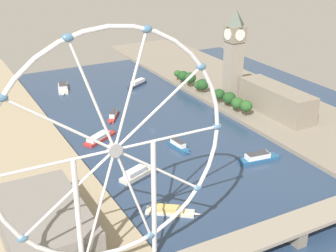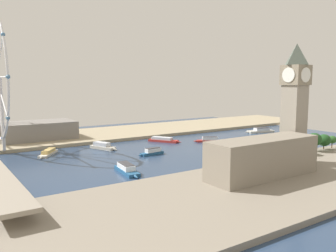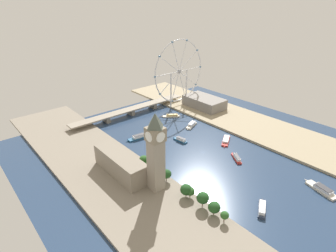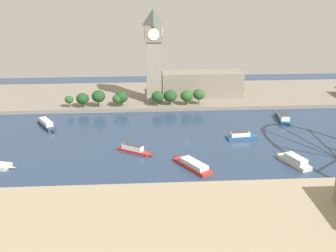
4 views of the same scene
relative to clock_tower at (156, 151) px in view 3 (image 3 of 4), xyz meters
name	(u,v)px [view 3 (image 3 of 4)]	position (x,y,z in m)	size (l,w,h in m)	color
ground_plane	(203,152)	(89.79, 20.02, -45.13)	(395.76, 395.76, 0.00)	navy
riverbank_left	(126,189)	(-23.10, 20.02, -43.63)	(90.00, 520.00, 3.00)	gray
riverbank_right	(255,126)	(202.67, 20.02, -43.63)	(90.00, 520.00, 3.00)	tan
clock_tower	(156,151)	(0.00, 0.00, 0.00)	(15.82, 15.82, 80.60)	gray
parliament_block	(120,164)	(-12.99, 44.76, -30.71)	(22.00, 73.53, 22.84)	gray
tree_row_embankment	(176,182)	(14.02, -13.85, -33.89)	(14.26, 119.89, 14.72)	#513823
ferris_wheel	(179,72)	(175.41, 157.33, 15.91)	(108.03, 3.20, 111.48)	silver
riverside_hall	(204,102)	(201.21, 120.36, -33.79)	(40.51, 68.78, 16.68)	gray
river_bridge	(131,110)	(89.79, 179.72, -36.96)	(207.76, 16.90, 10.47)	gray
tour_boat_0	(236,158)	(107.71, -17.08, -42.89)	(17.72, 24.49, 5.39)	#B22D28
tour_boat_1	(180,140)	(88.15, 59.38, -42.83)	(7.65, 24.15, 5.55)	#235684
tour_boat_2	(322,189)	(123.49, -108.09, -42.88)	(16.86, 36.78, 5.67)	beige
tour_boat_3	(226,140)	(133.53, 18.94, -43.18)	(31.98, 22.31, 4.58)	#B22D28
tour_boat_4	(138,137)	(49.45, 102.09, -42.74)	(33.32, 11.07, 5.89)	#235684
tour_boat_5	(262,208)	(54.73, -84.16, -42.75)	(27.33, 18.18, 5.57)	#2D384C
tour_boat_6	(171,116)	(133.63, 129.06, -43.27)	(28.23, 22.04, 4.42)	beige
tour_boat_7	(191,125)	(132.37, 82.49, -42.72)	(28.90, 16.00, 5.86)	beige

